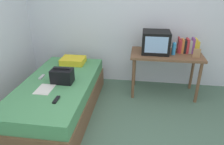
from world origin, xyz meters
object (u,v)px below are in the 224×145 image
(bed, at_px, (59,97))
(remote_dark, at_px, (56,100))
(book_row, at_px, (188,46))
(pillow, at_px, (73,61))
(tv, at_px, (156,42))
(picture_frame, at_px, (197,53))
(remote_silver, at_px, (42,77))
(handbag, at_px, (62,76))
(water_bottle, at_px, (174,49))
(magazine, at_px, (45,89))
(desk, at_px, (166,59))

(bed, distance_m, remote_dark, 0.59)
(bed, xyz_separation_m, book_row, (1.95, 0.89, 0.61))
(book_row, distance_m, pillow, 1.96)
(tv, bearing_deg, remote_dark, -133.34)
(book_row, height_order, pillow, book_row)
(picture_frame, relative_size, remote_silver, 0.99)
(pillow, distance_m, handbag, 0.73)
(water_bottle, relative_size, book_row, 0.59)
(tv, xyz_separation_m, remote_dark, (-1.23, -1.30, -0.40))
(picture_frame, relative_size, pillow, 0.36)
(remote_silver, bearing_deg, bed, -17.50)
(water_bottle, height_order, picture_frame, water_bottle)
(handbag, bearing_deg, remote_silver, 164.63)
(remote_dark, bearing_deg, magazine, 137.44)
(picture_frame, relative_size, magazine, 0.49)
(book_row, bearing_deg, desk, -165.69)
(bed, height_order, handbag, handbag)
(desk, height_order, tv, tv)
(handbag, bearing_deg, remote_dark, -79.20)
(tv, relative_size, water_bottle, 2.21)
(tv, xyz_separation_m, picture_frame, (0.63, -0.15, -0.11))
(magazine, height_order, remote_dark, remote_dark)
(magazine, bearing_deg, remote_silver, 120.42)
(desk, height_order, magazine, desk)
(tv, xyz_separation_m, book_row, (0.53, 0.09, -0.07))
(bed, xyz_separation_m, desk, (1.60, 0.81, 0.40))
(magazine, bearing_deg, desk, 32.27)
(water_bottle, bearing_deg, desk, 152.82)
(pillow, bearing_deg, desk, 3.62)
(handbag, bearing_deg, water_bottle, 25.48)
(book_row, xyz_separation_m, magazine, (-2.02, -1.15, -0.34))
(bed, relative_size, pillow, 5.00)
(book_row, bearing_deg, picture_frame, -68.68)
(book_row, distance_m, magazine, 2.35)
(water_bottle, bearing_deg, bed, -156.16)
(desk, bearing_deg, magazine, -147.73)
(desk, height_order, picture_frame, picture_frame)
(book_row, bearing_deg, remote_silver, -160.05)
(tv, relative_size, remote_dark, 2.82)
(water_bottle, bearing_deg, magazine, -150.50)
(handbag, height_order, magazine, handbag)
(picture_frame, xyz_separation_m, remote_dark, (-1.86, -1.15, -0.29))
(tv, bearing_deg, desk, -0.77)
(bed, height_order, pillow, pillow)
(handbag, bearing_deg, magazine, -125.18)
(picture_frame, bearing_deg, book_row, 111.32)
(magazine, height_order, remote_silver, remote_silver)
(bed, height_order, picture_frame, picture_frame)
(desk, distance_m, tv, 0.34)
(bed, bearing_deg, remote_silver, 162.50)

